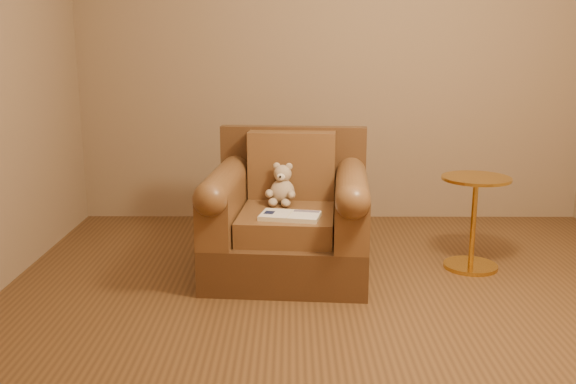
{
  "coord_description": "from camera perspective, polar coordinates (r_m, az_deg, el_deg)",
  "views": [
    {
      "loc": [
        -0.33,
        -3.1,
        1.4
      ],
      "look_at": [
        -0.34,
        0.63,
        0.53
      ],
      "focal_mm": 40.0,
      "sensor_mm": 36.0,
      "label": 1
    }
  ],
  "objects": [
    {
      "name": "side_table",
      "position": [
        4.18,
        16.17,
        -2.37
      ],
      "size": [
        0.42,
        0.42,
        0.59
      ],
      "color": "gold",
      "rests_on": "floor"
    },
    {
      "name": "teddy_bear",
      "position": [
        4.0,
        -0.54,
        0.33
      ],
      "size": [
        0.19,
        0.22,
        0.26
      ],
      "rotation": [
        0.0,
        0.0,
        -0.2
      ],
      "color": "tan",
      "rests_on": "armchair"
    },
    {
      "name": "armchair",
      "position": [
        3.97,
        0.05,
        -2.43
      ],
      "size": [
        1.03,
        0.98,
        0.86
      ],
      "rotation": [
        0.0,
        0.0,
        -0.08
      ],
      "color": "#4F311A",
      "rests_on": "floor"
    },
    {
      "name": "floor",
      "position": [
        3.42,
        5.81,
        -11.08
      ],
      "size": [
        4.0,
        4.0,
        0.0
      ],
      "primitive_type": "plane",
      "color": "brown",
      "rests_on": "ground"
    },
    {
      "name": "guidebook",
      "position": [
        3.69,
        0.18,
        -2.13
      ],
      "size": [
        0.37,
        0.27,
        0.03
      ],
      "rotation": [
        0.0,
        0.0,
        -0.2
      ],
      "color": "beige",
      "rests_on": "armchair"
    }
  ]
}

